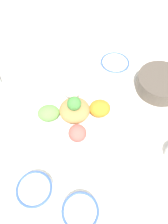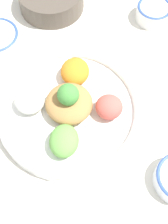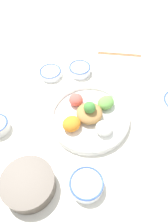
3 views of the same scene
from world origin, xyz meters
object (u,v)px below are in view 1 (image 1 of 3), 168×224
object	(u,v)px
sauce_bowl_far	(115,65)
side_serving_bowl	(161,83)
sauce_bowl_red	(80,212)
serving_spoon_main	(7,161)
rice_bowl_plain	(35,190)
serving_spoon_extra	(50,51)
salad_platter	(75,113)

from	to	relation	value
sauce_bowl_far	side_serving_bowl	bearing A→B (deg)	80.86
sauce_bowl_red	sauce_bowl_far	world-z (taller)	sauce_bowl_far
side_serving_bowl	serving_spoon_main	xyz separation A→B (m)	(0.47, -0.38, -0.03)
sauce_bowl_red	sauce_bowl_far	bearing A→B (deg)	-171.67
rice_bowl_plain	serving_spoon_extra	bearing A→B (deg)	-157.07
rice_bowl_plain	serving_spoon_extra	distance (m)	0.59
rice_bowl_plain	sauce_bowl_far	distance (m)	0.55
salad_platter	serving_spoon_extra	bearing A→B (deg)	-138.58
serving_spoon_main	rice_bowl_plain	bearing A→B (deg)	55.34
sauce_bowl_red	side_serving_bowl	world-z (taller)	side_serving_bowl
sauce_bowl_red	serving_spoon_extra	size ratio (longest dim) A/B	0.80
sauce_bowl_red	serving_spoon_main	distance (m)	0.27
rice_bowl_plain	sauce_bowl_far	bearing A→B (deg)	173.74
serving_spoon_main	serving_spoon_extra	size ratio (longest dim) A/B	0.98
sauce_bowl_far	serving_spoon_extra	world-z (taller)	sauce_bowl_far
salad_platter	sauce_bowl_far	bearing A→B (deg)	168.07
salad_platter	rice_bowl_plain	xyz separation A→B (m)	(0.28, -0.00, -0.00)
sauce_bowl_far	serving_spoon_extra	size ratio (longest dim) A/B	0.90
side_serving_bowl	rice_bowl_plain	bearing A→B (deg)	-25.71
rice_bowl_plain	side_serving_bowl	xyz separation A→B (m)	(-0.52, 0.25, 0.01)
salad_platter	rice_bowl_plain	world-z (taller)	salad_platter
sauce_bowl_far	side_serving_bowl	xyz separation A→B (m)	(0.03, 0.19, 0.01)
salad_platter	side_serving_bowl	size ratio (longest dim) A/B	1.85
serving_spoon_main	side_serving_bowl	bearing A→B (deg)	126.54
rice_bowl_plain	side_serving_bowl	bearing A→B (deg)	154.29
side_serving_bowl	serving_spoon_extra	size ratio (longest dim) A/B	1.39
sauce_bowl_red	sauce_bowl_far	distance (m)	0.56
salad_platter	rice_bowl_plain	size ratio (longest dim) A/B	3.19
salad_platter	sauce_bowl_far	size ratio (longest dim) A/B	2.85
rice_bowl_plain	serving_spoon_extra	size ratio (longest dim) A/B	0.80
sauce_bowl_far	rice_bowl_plain	bearing A→B (deg)	-6.26
rice_bowl_plain	sauce_bowl_far	xyz separation A→B (m)	(-0.55, 0.06, 0.00)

